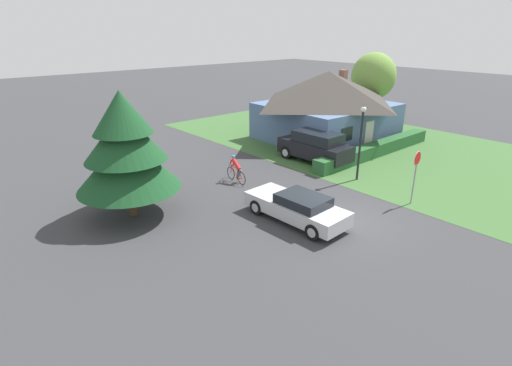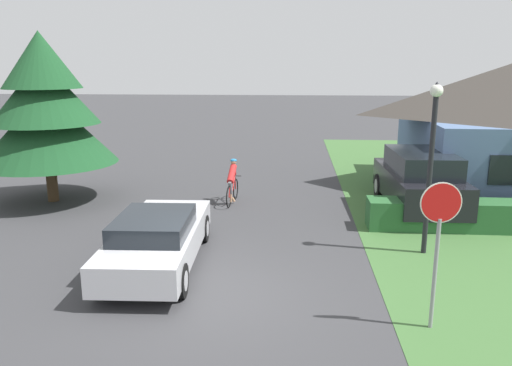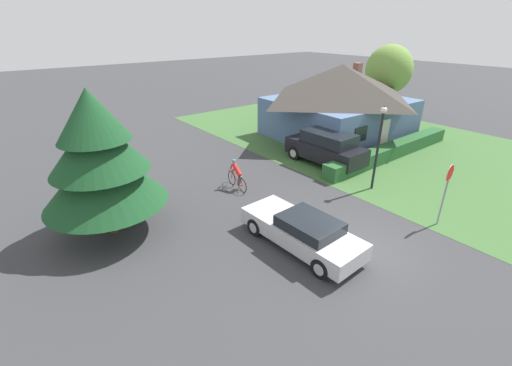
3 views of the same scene
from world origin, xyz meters
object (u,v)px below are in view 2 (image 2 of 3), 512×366
at_px(parked_suv_right, 419,181).
at_px(stop_sign, 439,227).
at_px(cyclist, 232,182).
at_px(conifer_tall_near, 45,108).
at_px(street_lamp, 432,148).
at_px(sedan_left_lane, 158,239).

height_order(parked_suv_right, stop_sign, stop_sign).
bearing_deg(cyclist, stop_sign, -145.30).
xyz_separation_m(cyclist, conifer_tall_near, (-6.14, -0.19, 2.44)).
bearing_deg(street_lamp, parked_suv_right, 79.39).
relative_size(stop_sign, conifer_tall_near, 0.47).
bearing_deg(cyclist, street_lamp, -123.56).
relative_size(cyclist, parked_suv_right, 0.38).
bearing_deg(conifer_tall_near, sedan_left_lane, -46.16).
bearing_deg(parked_suv_right, sedan_left_lane, 124.19).
relative_size(sedan_left_lane, street_lamp, 1.17).
bearing_deg(conifer_tall_near, stop_sign, -35.88).
bearing_deg(sedan_left_lane, street_lamp, -80.45).
xyz_separation_m(sedan_left_lane, parked_suv_right, (6.98, 5.01, 0.32)).
distance_m(cyclist, street_lamp, 7.01).
bearing_deg(stop_sign, street_lamp, -106.39).
bearing_deg(parked_suv_right, street_lamp, 167.92).
bearing_deg(cyclist, conifer_tall_near, 96.79).
distance_m(sedan_left_lane, stop_sign, 6.11).
xyz_separation_m(sedan_left_lane, conifer_tall_near, (-5.12, 5.33, 2.49)).
bearing_deg(sedan_left_lane, cyclist, -12.73).
bearing_deg(sedan_left_lane, stop_sign, -115.44).
relative_size(parked_suv_right, stop_sign, 1.81).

